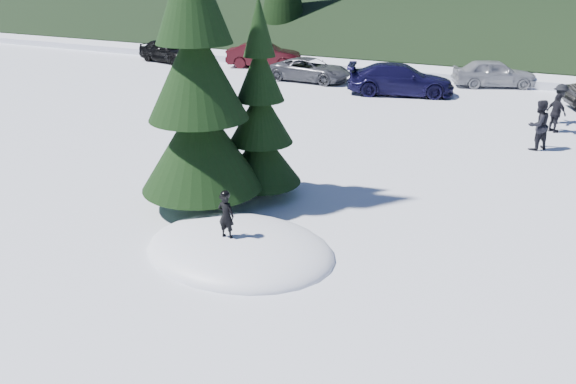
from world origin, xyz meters
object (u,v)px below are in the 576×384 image
at_px(adult_0, 538,125).
at_px(car_0, 168,51).
at_px(adult_1, 556,113).
at_px(car_3, 400,79).
at_px(car_2, 311,70).
at_px(spruce_short, 261,122).
at_px(adult_2, 559,104).
at_px(child_skier, 226,216).
at_px(car_4, 494,73).
at_px(car_1, 264,55).
at_px(spruce_tall, 197,83).

relative_size(adult_0, car_0, 0.40).
height_order(adult_0, adult_1, adult_0).
bearing_deg(adult_0, car_3, -95.00).
bearing_deg(car_2, adult_0, -120.18).
relative_size(adult_1, car_0, 0.34).
distance_m(spruce_short, adult_2, 14.08).
height_order(adult_0, car_0, adult_0).
distance_m(child_skier, car_4, 22.26).
relative_size(child_skier, adult_2, 0.64).
relative_size(adult_0, adult_1, 1.16).
relative_size(adult_2, car_0, 0.37).
xyz_separation_m(child_skier, car_1, (-11.20, 22.00, -0.23)).
distance_m(spruce_short, car_2, 16.72).
relative_size(spruce_tall, car_4, 2.04).
xyz_separation_m(adult_0, car_4, (-2.91, 10.66, -0.16)).
relative_size(adult_0, car_4, 0.42).
distance_m(spruce_short, car_4, 19.01).
bearing_deg(car_2, spruce_short, -158.04).
relative_size(adult_0, car_2, 0.39).
xyz_separation_m(car_0, car_2, (11.13, -1.69, -0.12)).
height_order(adult_1, car_2, adult_1).
bearing_deg(car_0, adult_2, -89.81).
bearing_deg(car_3, car_1, 52.50).
xyz_separation_m(child_skier, car_3, (-1.30, 18.04, -0.24)).
relative_size(child_skier, adult_1, 0.68).
bearing_deg(spruce_tall, car_1, 114.65).
height_order(spruce_tall, car_3, spruce_tall).
bearing_deg(car_2, car_1, 60.05).
xyz_separation_m(spruce_tall, car_2, (-4.63, 17.07, -2.69)).
relative_size(adult_0, adult_2, 1.09).
bearing_deg(car_0, car_2, -86.02).
distance_m(child_skier, adult_2, 16.73).
bearing_deg(spruce_tall, car_4, 76.93).
relative_size(spruce_short, child_skier, 5.24).
relative_size(child_skier, car_4, 0.24).
height_order(adult_0, car_4, adult_0).
bearing_deg(adult_1, car_0, 24.61).
relative_size(adult_1, adult_2, 0.94).
xyz_separation_m(car_0, car_3, (16.53, -2.82, 0.01)).
distance_m(spruce_short, adult_1, 12.80).
height_order(spruce_short, adult_0, spruce_short).
bearing_deg(car_0, car_3, -87.09).
xyz_separation_m(spruce_tall, car_0, (-15.76, 18.76, -2.57)).
distance_m(spruce_short, car_1, 21.13).
height_order(spruce_tall, car_2, spruce_tall).
distance_m(spruce_tall, car_2, 17.89).
xyz_separation_m(spruce_tall, car_3, (0.77, 15.94, -2.56)).
distance_m(adult_0, car_0, 25.15).
bearing_deg(child_skier, car_4, -100.21).
bearing_deg(adult_1, child_skier, 107.61).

